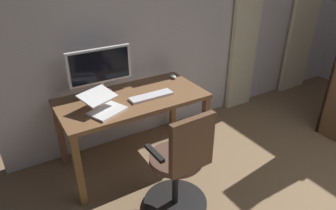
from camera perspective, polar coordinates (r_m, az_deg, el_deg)
name	(u,v)px	position (r m, az deg, el deg)	size (l,w,h in m)	color
back_room_partition	(212,5)	(3.78, 8.50, 18.65)	(5.14, 0.10, 2.88)	silver
curtain_left_panel	(307,9)	(4.98, 25.22, 16.44)	(0.54, 0.06, 2.51)	beige
curtain_right_panel	(248,17)	(4.07, 15.12, 16.02)	(0.43, 0.06, 2.51)	beige
desk	(132,106)	(2.93, -6.88, -0.14)	(1.42, 0.72, 0.76)	brown
office_chair	(180,168)	(2.43, 2.37, -12.10)	(0.56, 0.56, 1.00)	black
computer_monitor	(100,68)	(2.93, -12.98, 7.06)	(0.63, 0.18, 0.45)	white
computer_keyboard	(151,96)	(2.86, -3.23, 1.73)	(0.44, 0.12, 0.02)	silver
laptop	(104,105)	(2.66, -12.33, -0.08)	(0.40, 0.42, 0.16)	white
computer_mouse	(173,77)	(3.29, 0.96, 5.51)	(0.06, 0.10, 0.04)	#B7BCC1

